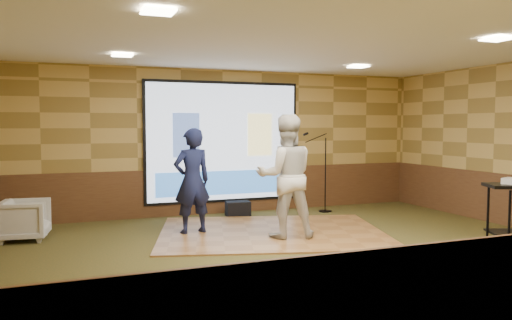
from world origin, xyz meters
name	(u,v)px	position (x,y,z in m)	size (l,w,h in m)	color
ground	(294,252)	(0.00, 0.00, 0.00)	(9.00, 9.00, 0.00)	#2D3C1B
room_shell	(294,108)	(0.00, 0.00, 2.09)	(9.04, 7.04, 3.02)	tan
wainscot_back	(223,190)	(0.00, 3.48, 0.47)	(9.00, 0.04, 0.95)	#4C2C19
wainscot_front	(478,296)	(0.00, -3.48, 0.47)	(9.00, 0.04, 0.95)	#4C2C19
projector_screen	(224,143)	(0.00, 3.44, 1.47)	(3.32, 0.06, 2.52)	black
downlight_nw	(122,55)	(-2.20, 1.80, 2.97)	(0.32, 0.32, 0.02)	#FFECBF
downlight_ne	(358,67)	(2.20, 1.80, 2.97)	(0.32, 0.32, 0.02)	#FFECBF
downlight_sw	(158,12)	(-2.20, -1.50, 2.97)	(0.32, 0.32, 0.02)	#FFECBF
downlight_se	(497,39)	(2.20, -1.50, 2.97)	(0.32, 0.32, 0.02)	#FFECBF
dance_floor	(272,232)	(0.19, 1.30, 0.01)	(3.79, 2.89, 0.03)	#A16D3B
player_left	(192,181)	(-1.11, 1.68, 0.91)	(0.65, 0.42, 1.77)	#141A41
player_right	(286,176)	(0.24, 0.82, 1.03)	(0.97, 0.76, 2.00)	silver
projector	(512,181)	(3.15, -0.96, 1.02)	(0.27, 0.23, 0.09)	silver
mic_stand	(323,189)	(2.02, 2.83, 0.49)	(0.67, 0.27, 1.71)	black
banquet_chair	(25,220)	(-3.73, 2.22, 0.33)	(0.70, 0.72, 0.66)	gray
duffel_bag	(238,209)	(0.16, 3.01, 0.15)	(0.48, 0.32, 0.30)	black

